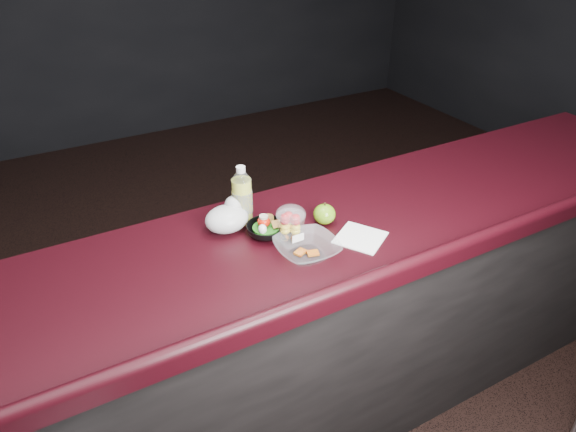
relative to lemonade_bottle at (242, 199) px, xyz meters
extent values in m
cube|color=black|center=(0.08, -0.18, -0.62)|extent=(4.00, 0.65, 0.98)
cube|color=black|center=(0.08, -0.18, -0.11)|extent=(4.06, 0.71, 0.04)
cylinder|color=#CBD637|center=(0.00, 0.00, -0.01)|extent=(0.07, 0.07, 0.18)
cylinder|color=white|center=(0.00, 0.00, -0.01)|extent=(0.08, 0.08, 0.18)
cone|color=white|center=(0.00, 0.00, 0.10)|extent=(0.07, 0.07, 0.03)
cylinder|color=white|center=(0.00, 0.00, 0.12)|extent=(0.03, 0.03, 0.02)
cylinder|color=#072D99|center=(0.00, 0.00, -0.01)|extent=(0.08, 0.08, 0.08)
ellipsoid|color=white|center=(0.09, -0.21, 0.02)|extent=(0.11, 0.11, 0.06)
ellipsoid|color=#45790D|center=(0.26, -0.16, -0.06)|extent=(0.08, 0.08, 0.08)
cylinder|color=black|center=(0.26, -0.16, -0.02)|extent=(0.01, 0.01, 0.01)
ellipsoid|color=silver|center=(-0.08, -0.03, -0.05)|extent=(0.16, 0.13, 0.10)
sphere|color=silver|center=(-0.04, 0.00, -0.01)|extent=(0.07, 0.07, 0.07)
imported|color=black|center=(0.03, -0.13, -0.07)|extent=(0.15, 0.15, 0.04)
cylinder|color=#0F470C|center=(0.03, -0.13, -0.07)|extent=(0.10, 0.10, 0.01)
ellipsoid|color=red|center=(0.03, -0.12, -0.04)|extent=(0.05, 0.05, 0.04)
cylinder|color=beige|center=(0.03, -0.12, -0.02)|extent=(0.03, 0.03, 0.01)
ellipsoid|color=white|center=(0.01, -0.15, -0.05)|extent=(0.03, 0.03, 0.04)
imported|color=silver|center=(0.10, -0.30, -0.07)|extent=(0.22, 0.22, 0.05)
cube|color=#990F0C|center=(0.08, -0.29, -0.08)|extent=(0.05, 0.04, 0.01)
cube|color=#990F0C|center=(0.12, -0.32, -0.08)|extent=(0.05, 0.04, 0.01)
cube|color=white|center=(0.32, -0.31, -0.09)|extent=(0.22, 0.22, 0.00)
camera|label=1|loc=(-0.65, -1.52, 0.94)|focal=32.00mm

